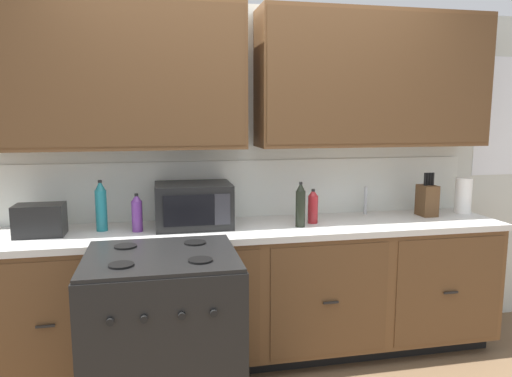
% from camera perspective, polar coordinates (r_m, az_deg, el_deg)
% --- Properties ---
extents(wall_unit, '(4.50, 0.40, 2.35)m').
position_cam_1_polar(wall_unit, '(3.22, -0.78, 8.68)').
color(wall_unit, silver).
rests_on(wall_unit, ground_plane).
extents(counter_run, '(3.33, 0.64, 0.91)m').
position_cam_1_polar(counter_run, '(3.24, -0.07, -12.13)').
color(counter_run, black).
rests_on(counter_run, ground_plane).
extents(stove_range, '(0.76, 0.68, 0.95)m').
position_cam_1_polar(stove_range, '(2.60, -10.95, -17.64)').
color(stove_range, black).
rests_on(stove_range, ground_plane).
extents(microwave, '(0.48, 0.37, 0.28)m').
position_cam_1_polar(microwave, '(3.09, -7.48, -1.96)').
color(microwave, black).
rests_on(microwave, counter_run).
extents(toaster, '(0.28, 0.18, 0.19)m').
position_cam_1_polar(toaster, '(3.11, -24.38, -3.45)').
color(toaster, black).
rests_on(toaster, counter_run).
extents(knife_block, '(0.11, 0.14, 0.31)m').
position_cam_1_polar(knife_block, '(3.61, 19.74, -1.27)').
color(knife_block, '#52361E').
rests_on(knife_block, counter_run).
extents(sink_faucet, '(0.02, 0.02, 0.20)m').
position_cam_1_polar(sink_faucet, '(3.55, 12.92, -1.40)').
color(sink_faucet, '#B2B5BA').
rests_on(sink_faucet, counter_run).
extents(paper_towel_roll, '(0.12, 0.12, 0.26)m').
position_cam_1_polar(paper_towel_roll, '(3.81, 23.48, -0.77)').
color(paper_towel_roll, white).
rests_on(paper_towel_roll, counter_run).
extents(bottle_dark, '(0.06, 0.06, 0.29)m').
position_cam_1_polar(bottle_dark, '(3.07, 5.33, -1.97)').
color(bottle_dark, black).
rests_on(bottle_dark, counter_run).
extents(bottle_violet, '(0.07, 0.07, 0.24)m').
position_cam_1_polar(bottle_violet, '(3.03, -14.01, -2.85)').
color(bottle_violet, '#663384').
rests_on(bottle_violet, counter_run).
extents(bottle_red, '(0.07, 0.07, 0.23)m').
position_cam_1_polar(bottle_red, '(3.19, 6.80, -2.14)').
color(bottle_red, maroon).
rests_on(bottle_red, counter_run).
extents(bottle_teal, '(0.07, 0.07, 0.32)m').
position_cam_1_polar(bottle_teal, '(3.10, -18.00, -2.02)').
color(bottle_teal, '#1E707A').
rests_on(bottle_teal, counter_run).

